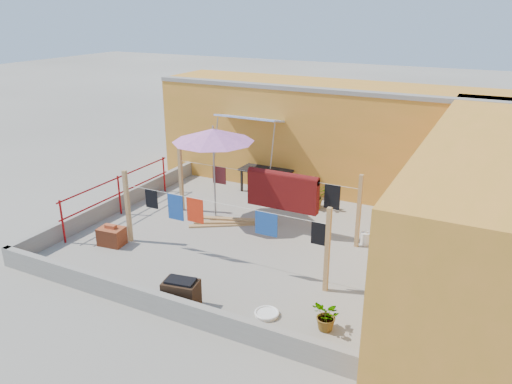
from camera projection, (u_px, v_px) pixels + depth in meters
The scene contains 21 objects.
ground at pixel (248, 238), 12.30m from camera, with size 80.00×80.00×0.00m, color #9E998E.
wall_back at pixel (332, 136), 15.44m from camera, with size 11.00×3.27×3.21m.
wall_right at pixel (488, 217), 9.53m from camera, with size 2.40×9.00×3.20m, color orange.
parapet_front at pixel (158, 303), 9.23m from camera, with size 8.30×0.16×0.44m, color gray.
parapet_left at pixel (119, 203), 13.95m from camera, with size 0.16×7.30×0.44m, color gray.
red_railing at pixel (119, 189), 13.51m from camera, with size 0.05×4.20×1.10m.
clothesline_rig at pixel (275, 195), 12.20m from camera, with size 5.09×2.35×1.80m.
patio_umbrella at pixel (213, 136), 12.68m from camera, with size 2.55×2.55×2.54m.
outdoor_table at pixel (266, 171), 15.16m from camera, with size 1.58×0.82×0.73m.
brick_stack at pixel (112, 236), 11.92m from camera, with size 0.64×0.50×0.52m.
lumber_pile at pixel (234, 222), 13.07m from camera, with size 2.09×1.29×0.14m.
brazier at pixel (181, 294), 9.41m from camera, with size 0.72×0.54×0.59m.
white_basin at pixel (267, 313), 9.23m from camera, with size 0.47×0.47×0.08m.
water_jug_a at pixel (400, 250), 11.38m from camera, with size 0.22×0.22×0.34m.
water_jug_b at pixel (365, 238), 11.96m from camera, with size 0.22×0.22×0.34m.
green_hose at pixel (425, 218), 13.39m from camera, with size 0.46×0.46×0.07m.
plant_back_a at pixel (316, 196), 14.04m from camera, with size 0.66×0.57×0.73m, color #25601B.
plant_back_b at pixel (402, 215), 12.75m from camera, with size 0.41×0.41×0.74m, color #25601B.
plant_right_a at pixel (412, 234), 11.58m from camera, with size 0.43×0.29×0.82m, color #25601B.
plant_right_b at pixel (380, 276), 9.85m from camera, with size 0.42×0.34×0.76m, color #25601B.
plant_right_c at pixel (327, 316), 8.73m from camera, with size 0.52×0.45×0.58m, color #25601B.
Camera 1 is at (5.21, -9.82, 5.39)m, focal length 35.00 mm.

